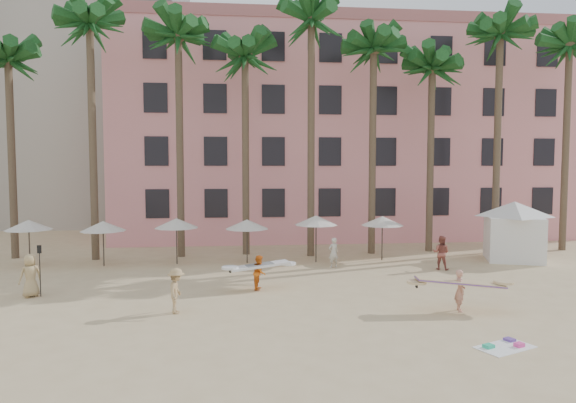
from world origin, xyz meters
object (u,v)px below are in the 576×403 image
(pink_hotel, at_px, (338,137))
(carrier_white, at_px, (260,271))
(carrier_yellow, at_px, (460,287))
(cabana, at_px, (514,226))

(pink_hotel, bearing_deg, carrier_white, -110.82)
(carrier_white, bearing_deg, pink_hotel, 69.18)
(pink_hotel, distance_m, carrier_yellow, 25.17)
(carrier_yellow, xyz_separation_m, carrier_white, (-7.54, 4.26, -0.09))
(cabana, xyz_separation_m, carrier_yellow, (-7.78, -9.95, -1.13))
(cabana, xyz_separation_m, carrier_white, (-15.32, -5.69, -1.21))
(pink_hotel, relative_size, cabana, 6.10)
(pink_hotel, bearing_deg, carrier_yellow, -90.08)
(cabana, bearing_deg, carrier_white, -159.62)
(pink_hotel, distance_m, carrier_white, 22.47)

